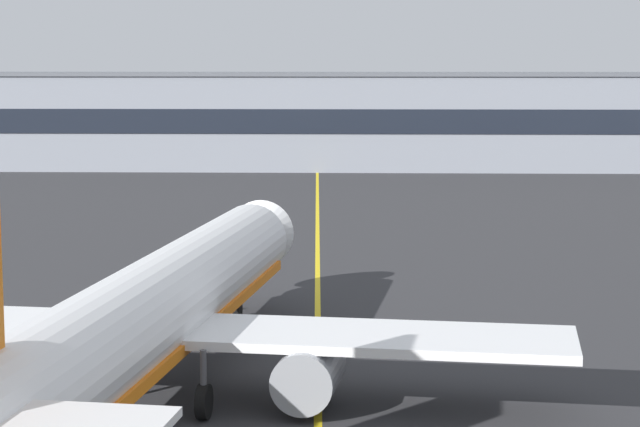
# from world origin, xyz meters

# --- Properties ---
(taxiway_centreline) EXTENTS (6.55, 179.90, 0.01)m
(taxiway_centreline) POSITION_xyz_m (0.00, 30.00, 0.00)
(taxiway_centreline) COLOR yellow
(taxiway_centreline) RESTS_ON ground
(airliner_foreground) EXTENTS (32.35, 41.48, 11.65)m
(airliner_foreground) POSITION_xyz_m (-5.90, 15.08, 3.37)
(airliner_foreground) COLOR white
(airliner_foreground) RESTS_ON ground
(safety_cone_by_nose_gear) EXTENTS (0.44, 0.44, 0.55)m
(safety_cone_by_nose_gear) POSITION_xyz_m (-4.39, 31.61, 0.26)
(safety_cone_by_nose_gear) COLOR orange
(safety_cone_by_nose_gear) RESTS_ON ground
(terminal_building) EXTENTS (125.87, 12.40, 11.37)m
(terminal_building) POSITION_xyz_m (5.10, 112.28, 5.69)
(terminal_building) COLOR gray
(terminal_building) RESTS_ON ground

